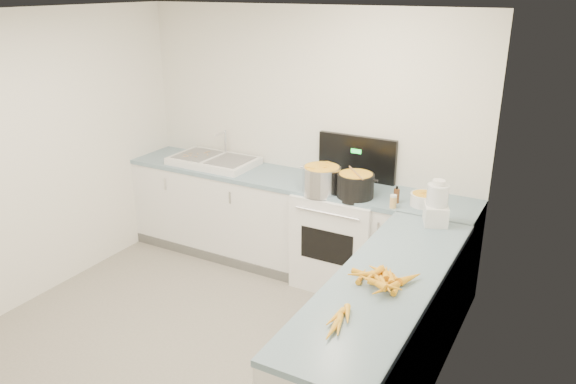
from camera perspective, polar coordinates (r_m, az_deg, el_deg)
The scene contains 19 objects.
floor at distance 4.52m, azimuth -10.57°, elevation -16.33°, with size 3.50×4.00×0.00m, color gray, non-canonical shape.
ceiling at distance 3.64m, azimuth -13.22°, elevation 17.13°, with size 3.50×4.00×0.00m, color white, non-canonical shape.
wall_back at distance 5.49m, azimuth 1.82°, elevation 5.38°, with size 3.50×2.50×0.00m, color white, non-canonical shape.
wall_left at distance 5.17m, azimuth -26.75°, elevation 2.19°, with size 4.00×2.50×0.00m, color white, non-canonical shape.
wall_right at distance 3.14m, azimuth 13.66°, elevation -7.24°, with size 4.00×2.50×0.00m, color white, non-canonical shape.
counter_back at distance 5.50m, azimuth 0.29°, elevation -3.21°, with size 3.50×0.62×0.94m.
counter_right at distance 3.86m, azimuth 9.54°, elevation -14.75°, with size 0.62×2.20×0.94m.
stove at distance 5.27m, azimuth 5.49°, elevation -4.38°, with size 0.76×0.65×1.36m.
sink at distance 5.78m, azimuth -7.56°, elevation 3.18°, with size 0.86×0.52×0.31m.
steel_pot at distance 4.96m, azimuth 3.42°, elevation 1.20°, with size 0.34×0.34×0.25m, color silver.
black_pot at distance 4.87m, azimuth 6.86°, elevation 0.56°, with size 0.32×0.32×0.23m, color black.
wooden_spoon at distance 4.83m, azimuth 6.92°, elevation 1.94°, with size 0.01×0.01×0.36m, color #AD7A47.
mixing_bowl at distance 4.79m, azimuth 13.62°, elevation -0.75°, with size 0.22×0.22×0.10m, color white.
extract_bottle at distance 4.79m, azimuth 10.96°, elevation -0.39°, with size 0.05×0.05×0.12m, color #593319.
spice_jar at distance 4.69m, azimuth 10.63°, elevation -1.03°, with size 0.06×0.06×0.10m, color #E5B266.
food_processor at distance 4.42m, azimuth 14.86°, elevation -1.30°, with size 0.24×0.26×0.35m.
carrot_pile at distance 3.54m, azimuth 9.63°, elevation -8.62°, with size 0.42×0.42×0.08m.
peeled_carrots at distance 3.13m, azimuth 5.13°, elevation -13.00°, with size 0.13×0.35×0.04m.
peelings at distance 5.87m, azimuth -9.25°, elevation 3.78°, with size 0.24×0.29×0.01m.
Camera 1 is at (2.41, -2.72, 2.68)m, focal length 35.00 mm.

